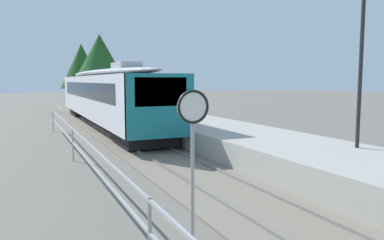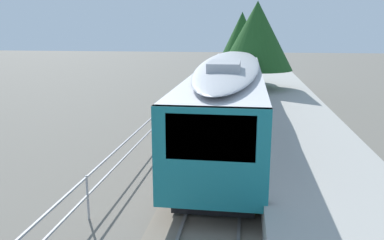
# 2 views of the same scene
# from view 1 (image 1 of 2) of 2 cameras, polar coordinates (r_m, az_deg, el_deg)

# --- Properties ---
(ground_plane) EXTENTS (160.00, 160.00, 0.00)m
(ground_plane) POSITION_cam_1_polar(r_m,az_deg,el_deg) (15.59, -16.89, -5.20)
(ground_plane) COLOR #6B665B
(track_rails) EXTENTS (3.20, 60.00, 0.14)m
(track_rails) POSITION_cam_1_polar(r_m,az_deg,el_deg) (16.24, -6.32, -4.41)
(track_rails) COLOR slate
(track_rails) RESTS_ON ground
(commuter_train) EXTENTS (2.82, 20.83, 3.74)m
(commuter_train) POSITION_cam_1_polar(r_m,az_deg,el_deg) (24.58, -12.89, 3.98)
(commuter_train) COLOR silver
(commuter_train) RESTS_ON track_rails
(station_platform) EXTENTS (3.90, 60.00, 0.90)m
(station_platform) POSITION_cam_1_polar(r_m,az_deg,el_deg) (17.45, 3.86, -2.28)
(station_platform) COLOR #A8A59E
(station_platform) RESTS_ON ground
(platform_lamp_mid_platform) EXTENTS (0.34, 0.34, 5.35)m
(platform_lamp_mid_platform) POSITION_cam_1_polar(r_m,az_deg,el_deg) (12.62, 24.46, 13.04)
(platform_lamp_mid_platform) COLOR #232328
(platform_lamp_mid_platform) RESTS_ON station_platform
(speed_limit_sign) EXTENTS (0.61, 0.10, 2.81)m
(speed_limit_sign) POSITION_cam_1_polar(r_m,az_deg,el_deg) (6.69, 0.15, -1.19)
(speed_limit_sign) COLOR #9EA0A5
(speed_limit_sign) RESTS_ON ground
(carpark_fence) EXTENTS (0.06, 36.06, 1.25)m
(carpark_fence) POSITION_cam_1_polar(r_m,az_deg,el_deg) (5.82, -6.43, -14.72)
(carpark_fence) COLOR #9EA0A5
(carpark_fence) RESTS_ON ground
(tree_behind_carpark) EXTENTS (3.86, 3.86, 6.33)m
(tree_behind_carpark) POSITION_cam_1_polar(r_m,az_deg,el_deg) (36.53, -16.40, 7.82)
(tree_behind_carpark) COLOR brown
(tree_behind_carpark) RESTS_ON ground
(tree_behind_station_far) EXTENTS (5.10, 5.10, 6.92)m
(tree_behind_station_far) POSITION_cam_1_polar(r_m,az_deg,el_deg) (33.63, -13.80, 8.59)
(tree_behind_station_far) COLOR brown
(tree_behind_station_far) RESTS_ON ground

